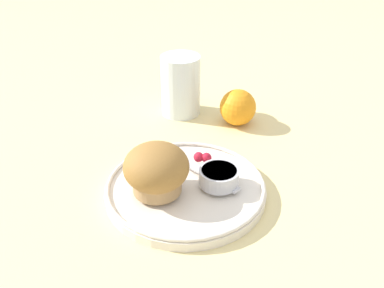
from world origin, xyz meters
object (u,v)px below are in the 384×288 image
object	(u,v)px
butter_knife	(192,165)
juice_glass	(181,85)
orange_fruit	(238,107)
muffin	(156,170)

from	to	relation	value
butter_knife	juice_glass	world-z (taller)	juice_glass
juice_glass	butter_knife	bearing A→B (deg)	-74.89
orange_fruit	juice_glass	size ratio (longest dim) A/B	0.58
muffin	butter_knife	distance (m)	0.08
muffin	orange_fruit	size ratio (longest dim) A/B	1.35
butter_knife	orange_fruit	distance (m)	0.20
butter_knife	juice_glass	bearing A→B (deg)	139.95
muffin	juice_glass	xyz separation A→B (m)	(-0.02, 0.28, 0.00)
muffin	orange_fruit	bearing A→B (deg)	69.24
butter_knife	orange_fruit	xyz separation A→B (m)	(0.06, 0.19, 0.01)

